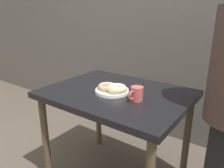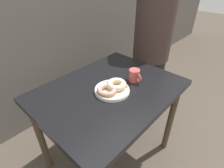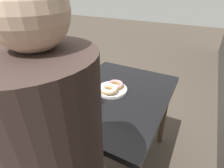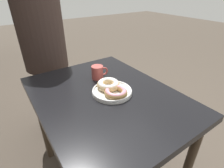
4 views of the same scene
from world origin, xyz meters
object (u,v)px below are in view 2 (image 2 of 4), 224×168
object	(u,v)px
dining_table	(109,99)
coffee_mug	(134,75)
donut_plate	(112,88)
person_figure	(152,45)

from	to	relation	value
dining_table	coffee_mug	bearing A→B (deg)	-18.42
donut_plate	coffee_mug	distance (m)	0.20
donut_plate	person_figure	world-z (taller)	person_figure
dining_table	coffee_mug	world-z (taller)	coffee_mug
dining_table	donut_plate	size ratio (longest dim) A/B	4.05
person_figure	dining_table	bearing A→B (deg)	-170.01
coffee_mug	person_figure	size ratio (longest dim) A/B	0.08
donut_plate	person_figure	size ratio (longest dim) A/B	0.16
person_figure	donut_plate	bearing A→B (deg)	-167.42
dining_table	coffee_mug	size ratio (longest dim) A/B	8.64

